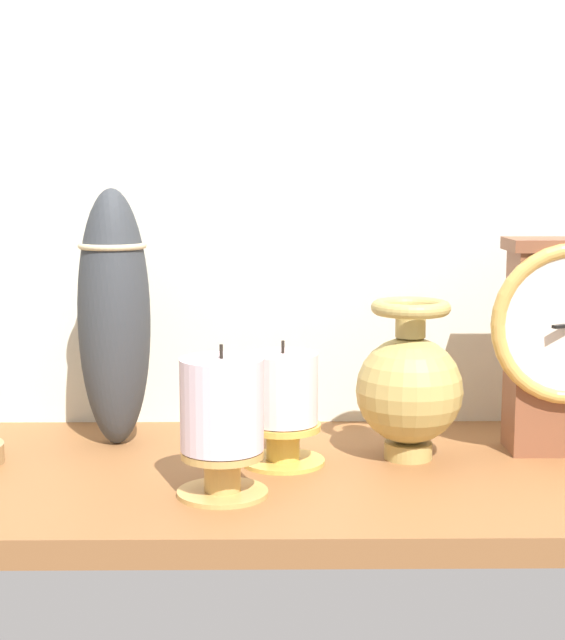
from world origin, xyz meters
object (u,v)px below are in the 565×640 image
Objects in this scene: brass_vase_bulbous at (409,385)px; pillar_candle_front at (222,420)px; mantel_clock at (564,340)px; tall_ceramic_vase at (114,317)px; pillar_candle_near_clock at (283,405)px.

pillar_candle_front is at bearing -148.21° from brass_vase_bulbous.
mantel_clock is 0.82× the size of tall_ceramic_vase.
brass_vase_bulbous reaches higher than pillar_candle_front.
pillar_candle_near_clock is 19.71cm from tall_ceramic_vase.
mantel_clock is 1.78× the size of pillar_candle_near_clock.
pillar_candle_near_clock is at bearing 60.27° from pillar_candle_front.
tall_ceramic_vase reaches higher than brass_vase_bulbous.
brass_vase_bulbous is 0.60× the size of tall_ceramic_vase.
tall_ceramic_vase is (-44.08, 3.88, 1.76)cm from mantel_clock.
tall_ceramic_vase reaches higher than pillar_candle_near_clock.
pillar_candle_front reaches higher than pillar_candle_near_clock.
pillar_candle_near_clock is at bearing -173.13° from mantel_clock.
pillar_candle_near_clock is at bearing -172.83° from brass_vase_bulbous.
mantel_clock is at bearing 6.63° from brass_vase_bulbous.
mantel_clock reaches higher than pillar_candle_front.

